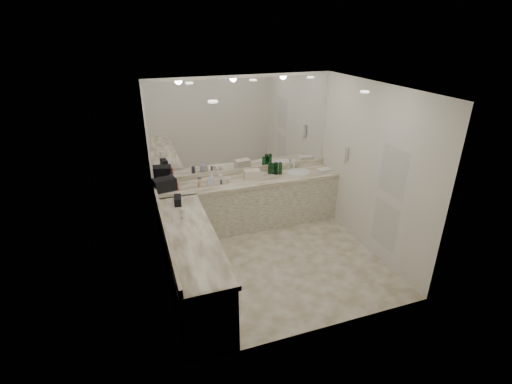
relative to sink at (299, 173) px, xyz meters
name	(u,v)px	position (x,y,z in m)	size (l,w,h in m)	color
floor	(273,260)	(-0.95, -1.20, -0.90)	(3.20, 3.20, 0.00)	beige
ceiling	(277,89)	(-0.95, -1.20, 1.71)	(3.20, 3.20, 0.00)	white
wall_back	(243,152)	(-0.95, 0.30, 0.41)	(3.20, 0.02, 2.60)	white
wall_left	(159,199)	(-2.55, -1.20, 0.41)	(0.02, 3.00, 2.60)	white
wall_right	(372,170)	(0.65, -1.20, 0.41)	(0.02, 3.00, 2.60)	white
vanity_back_base	(249,204)	(-0.95, 0.00, -0.48)	(3.20, 0.60, 0.84)	silver
vanity_back_top	(249,181)	(-0.95, -0.01, -0.03)	(3.20, 0.64, 0.06)	silver
vanity_left_base	(192,265)	(-2.25, -1.50, -0.48)	(0.60, 2.40, 0.84)	silver
vanity_left_top	(190,236)	(-2.24, -1.50, -0.03)	(0.64, 2.42, 0.06)	silver
backsplash_back	(244,171)	(-0.95, 0.28, 0.05)	(3.20, 0.04, 0.10)	silver
backsplash_left	(163,223)	(-2.53, -1.20, 0.05)	(0.04, 3.00, 0.10)	silver
mirror_back	(243,125)	(-0.95, 0.29, 0.88)	(3.12, 0.01, 1.55)	white
mirror_left	(156,164)	(-2.54, -1.20, 0.88)	(0.01, 2.92, 1.55)	white
sink	(299,173)	(0.00, 0.00, 0.00)	(0.44, 0.44, 0.03)	white
faucet	(294,165)	(0.00, 0.21, 0.07)	(0.24, 0.16, 0.14)	silver
wall_phone	(345,153)	(0.61, -0.50, 0.46)	(0.06, 0.10, 0.24)	white
door	(389,198)	(0.64, -1.70, 0.16)	(0.02, 0.82, 2.10)	white
black_toiletry_bag	(165,185)	(-2.37, -0.01, 0.10)	(0.35, 0.22, 0.20)	black
black_bag_spill	(178,200)	(-2.25, -0.58, 0.07)	(0.10, 0.22, 0.12)	black
cream_cosmetic_case	(252,174)	(-0.89, 0.01, 0.08)	(0.27, 0.17, 0.16)	beige
hand_towel	(324,170)	(0.47, -0.09, 0.03)	(0.25, 0.17, 0.04)	white
lotion_left	(183,213)	(-2.25, -1.04, 0.08)	(0.06, 0.06, 0.14)	white
soap_bottle_a	(211,177)	(-1.59, 0.08, 0.10)	(0.07, 0.07, 0.19)	beige
soap_bottle_b	(210,179)	(-1.63, -0.03, 0.10)	(0.09, 0.09, 0.19)	silver
soap_bottle_c	(252,174)	(-0.89, 0.00, 0.09)	(0.13, 0.13, 0.17)	beige
green_bottle_0	(270,168)	(-0.51, 0.13, 0.11)	(0.07, 0.07, 0.21)	#165226
green_bottle_1	(276,168)	(-0.40, 0.11, 0.10)	(0.06, 0.06, 0.20)	#165226
green_bottle_2	(280,168)	(-0.34, 0.04, 0.11)	(0.07, 0.07, 0.21)	#165226
green_bottle_3	(276,169)	(-0.42, 0.05, 0.11)	(0.07, 0.07, 0.22)	#165226
green_bottle_4	(273,168)	(-0.45, 0.10, 0.10)	(0.06, 0.06, 0.19)	#165226
amenity_bottle_0	(229,180)	(-1.31, -0.02, 0.04)	(0.06, 0.06, 0.07)	white
amenity_bottle_1	(200,181)	(-1.80, 0.01, 0.07)	(0.06, 0.06, 0.13)	#3F3F4C
amenity_bottle_2	(221,182)	(-1.45, -0.06, 0.04)	(0.04, 0.04, 0.07)	#3F3F4C
amenity_bottle_3	(179,186)	(-2.16, -0.07, 0.07)	(0.04, 0.04, 0.14)	#E57F66
amenity_bottle_4	(221,178)	(-1.43, 0.05, 0.07)	(0.06, 0.06, 0.12)	white
amenity_bottle_5	(173,183)	(-2.22, 0.15, 0.05)	(0.04, 0.04, 0.08)	#9966B2
amenity_bottle_6	(200,183)	(-1.81, -0.05, 0.06)	(0.06, 0.06, 0.12)	#E0B28C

